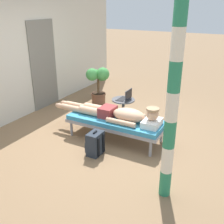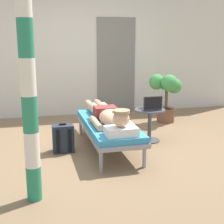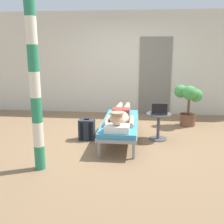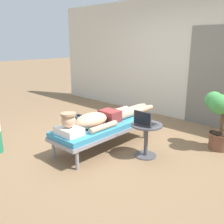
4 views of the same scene
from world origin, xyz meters
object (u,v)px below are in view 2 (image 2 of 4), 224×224
object	(u,v)px
person_reclining	(108,115)
side_table	(150,119)
backpack	(63,139)
potted_plant	(166,92)
lounge_chair	(108,126)
porch_post	(28,77)
laptop	(151,106)

from	to	relation	value
person_reclining	side_table	world-z (taller)	person_reclining
backpack	potted_plant	distance (m)	2.47
lounge_chair	porch_post	world-z (taller)	porch_post
porch_post	backpack	bearing A→B (deg)	72.25
laptop	side_table	bearing A→B (deg)	90.00
person_reclining	side_table	distance (m)	0.79
backpack	person_reclining	bearing A→B (deg)	-6.74
lounge_chair	potted_plant	size ratio (longest dim) A/B	1.90
lounge_chair	laptop	world-z (taller)	laptop
potted_plant	person_reclining	bearing A→B (deg)	-138.97
lounge_chair	laptop	bearing A→B (deg)	11.33
backpack	potted_plant	world-z (taller)	potted_plant
laptop	potted_plant	world-z (taller)	potted_plant
side_table	potted_plant	xyz separation A→B (m)	(0.73, 1.04, 0.24)
lounge_chair	person_reclining	xyz separation A→B (m)	(0.00, -0.04, 0.17)
lounge_chair	porch_post	size ratio (longest dim) A/B	0.72
lounge_chair	backpack	xyz separation A→B (m)	(-0.66, 0.04, -0.15)
potted_plant	backpack	bearing A→B (deg)	-150.57
lounge_chair	porch_post	bearing A→B (deg)	-129.75
backpack	porch_post	distance (m)	1.77
side_table	backpack	world-z (taller)	side_table
person_reclining	laptop	bearing A→B (deg)	13.96
person_reclining	potted_plant	size ratio (longest dim) A/B	2.28
backpack	porch_post	size ratio (longest dim) A/B	0.17
backpack	potted_plant	xyz separation A→B (m)	(2.12, 1.20, 0.40)
porch_post	person_reclining	bearing A→B (deg)	49.48
potted_plant	porch_post	xyz separation A→B (m)	(-2.55, -2.55, 0.66)
laptop	backpack	bearing A→B (deg)	-175.71
side_table	person_reclining	bearing A→B (deg)	-162.32
lounge_chair	porch_post	xyz separation A→B (m)	(-1.09, -1.31, 0.91)
side_table	backpack	distance (m)	1.41
backpack	porch_post	world-z (taller)	porch_post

